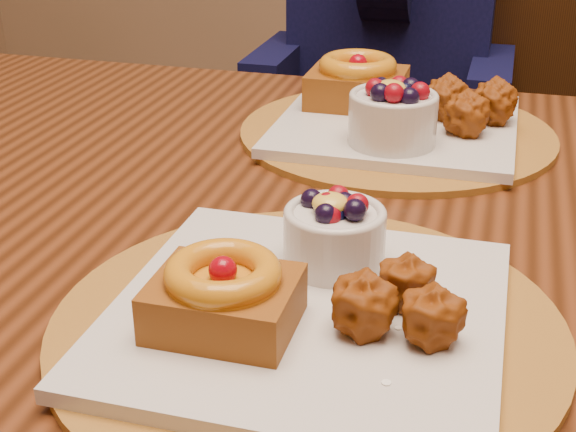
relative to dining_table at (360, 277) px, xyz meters
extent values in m
cube|color=#321609|center=(0.00, 0.00, 0.06)|extent=(1.60, 0.90, 0.04)
cylinder|color=#321609|center=(-0.72, 0.37, -0.32)|extent=(0.06, 0.06, 0.71)
cylinder|color=brown|center=(0.00, -0.22, 0.08)|extent=(0.38, 0.38, 0.01)
cube|color=silver|center=(0.00, -0.22, 0.09)|extent=(0.28, 0.28, 0.01)
cube|color=#512107|center=(-0.05, -0.26, 0.12)|extent=(0.10, 0.08, 0.04)
torus|color=#B96E0B|center=(-0.05, -0.26, 0.14)|extent=(0.08, 0.08, 0.02)
sphere|color=maroon|center=(-0.05, -0.26, 0.14)|extent=(0.02, 0.02, 0.02)
sphere|color=#7C3009|center=(0.07, -0.20, 0.12)|extent=(0.04, 0.04, 0.04)
sphere|color=#7C3009|center=(0.04, -0.24, 0.12)|extent=(0.04, 0.04, 0.04)
sphere|color=#7C3009|center=(0.09, -0.24, 0.12)|extent=(0.04, 0.04, 0.04)
cylinder|color=silver|center=(0.00, -0.15, 0.12)|extent=(0.08, 0.08, 0.04)
torus|color=silver|center=(0.00, -0.15, 0.14)|extent=(0.08, 0.08, 0.01)
ellipsoid|color=gold|center=(0.00, -0.15, 0.15)|extent=(0.03, 0.03, 0.02)
cylinder|color=brown|center=(0.00, 0.22, 0.08)|extent=(0.38, 0.38, 0.01)
cube|color=silver|center=(0.00, 0.22, 0.09)|extent=(0.28, 0.28, 0.01)
cube|color=#512107|center=(-0.06, 0.27, 0.12)|extent=(0.12, 0.10, 0.04)
torus|color=#B96E0B|center=(-0.06, 0.27, 0.15)|extent=(0.10, 0.10, 0.02)
sphere|color=maroon|center=(-0.06, 0.27, 0.15)|extent=(0.02, 0.02, 0.02)
sphere|color=#7C3009|center=(0.08, 0.19, 0.12)|extent=(0.05, 0.05, 0.05)
sphere|color=#7C3009|center=(0.05, 0.25, 0.12)|extent=(0.05, 0.05, 0.05)
sphere|color=#7C3009|center=(0.11, 0.25, 0.12)|extent=(0.05, 0.05, 0.05)
cylinder|color=silver|center=(0.01, 0.14, 0.12)|extent=(0.10, 0.10, 0.05)
torus|color=silver|center=(0.01, 0.14, 0.15)|extent=(0.10, 0.10, 0.01)
ellipsoid|color=gold|center=(0.00, 0.14, 0.16)|extent=(0.03, 0.03, 0.02)
cube|color=black|center=(0.13, 0.67, -0.22)|extent=(0.47, 0.47, 0.04)
cylinder|color=black|center=(-0.06, 0.47, -0.46)|extent=(0.04, 0.04, 0.44)
cylinder|color=black|center=(-0.07, 0.86, -0.46)|extent=(0.04, 0.04, 0.44)
cylinder|color=black|center=(0.31, 0.88, -0.46)|extent=(0.04, 0.04, 0.44)
cube|color=black|center=(0.12, 0.88, 0.02)|extent=(0.45, 0.05, 0.47)
cube|color=black|center=(-0.10, 0.84, 0.03)|extent=(0.37, 0.20, 0.53)
cube|color=black|center=(-0.30, 0.72, 0.02)|extent=(0.07, 0.27, 0.07)
cube|color=black|center=(0.10, 0.72, 0.02)|extent=(0.07, 0.27, 0.07)
camera|label=1|loc=(0.12, -0.71, 0.41)|focal=50.00mm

